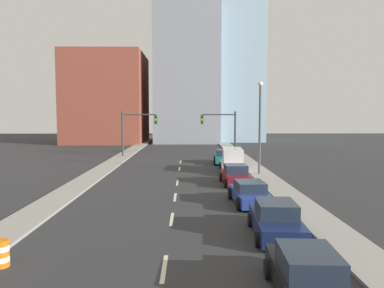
# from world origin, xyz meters

# --- Properties ---
(sidewalk_left) EXTENTS (2.07, 96.07, 0.14)m
(sidewalk_left) POSITION_xyz_m (-7.32, 48.04, 0.07)
(sidewalk_left) COLOR gray
(sidewalk_left) RESTS_ON ground
(sidewalk_right) EXTENTS (2.07, 96.07, 0.14)m
(sidewalk_right) POSITION_xyz_m (7.32, 48.04, 0.07)
(sidewalk_right) COLOR gray
(sidewalk_right) RESTS_ON ground
(lane_stripe_at_9m) EXTENTS (0.16, 2.40, 0.01)m
(lane_stripe_at_9m) POSITION_xyz_m (0.00, 9.47, 0.00)
(lane_stripe_at_9m) COLOR beige
(lane_stripe_at_9m) RESTS_ON ground
(lane_stripe_at_16m) EXTENTS (0.16, 2.40, 0.01)m
(lane_stripe_at_16m) POSITION_xyz_m (0.00, 15.62, 0.00)
(lane_stripe_at_16m) COLOR beige
(lane_stripe_at_16m) RESTS_ON ground
(lane_stripe_at_21m) EXTENTS (0.16, 2.40, 0.01)m
(lane_stripe_at_21m) POSITION_xyz_m (0.00, 20.66, 0.00)
(lane_stripe_at_21m) COLOR beige
(lane_stripe_at_21m) RESTS_ON ground
(lane_stripe_at_26m) EXTENTS (0.16, 2.40, 0.01)m
(lane_stripe_at_26m) POSITION_xyz_m (0.00, 25.75, 0.00)
(lane_stripe_at_26m) COLOR beige
(lane_stripe_at_26m) RESTS_ON ground
(lane_stripe_at_33m) EXTENTS (0.16, 2.40, 0.01)m
(lane_stripe_at_33m) POSITION_xyz_m (0.00, 33.11, 0.00)
(lane_stripe_at_33m) COLOR beige
(lane_stripe_at_33m) RESTS_ON ground
(lane_stripe_at_38m) EXTENTS (0.16, 2.40, 0.01)m
(lane_stripe_at_38m) POSITION_xyz_m (0.00, 38.47, 0.00)
(lane_stripe_at_38m) COLOR beige
(lane_stripe_at_38m) RESTS_ON ground
(building_brick_left) EXTENTS (14.00, 16.00, 16.59)m
(building_brick_left) POSITION_xyz_m (-14.41, 68.49, 8.30)
(building_brick_left) COLOR brown
(building_brick_left) RESTS_ON ground
(building_office_center) EXTENTS (12.00, 20.00, 25.30)m
(building_office_center) POSITION_xyz_m (0.64, 72.49, 12.65)
(building_office_center) COLOR gray
(building_office_center) RESTS_ON ground
(building_glass_right) EXTENTS (13.00, 20.00, 28.21)m
(building_glass_right) POSITION_xyz_m (9.00, 76.49, 14.10)
(building_glass_right) COLOR #99B7CC
(building_glass_right) RESTS_ON ground
(traffic_signal_left) EXTENTS (4.42, 0.35, 5.69)m
(traffic_signal_left) POSITION_xyz_m (-5.96, 43.25, 3.71)
(traffic_signal_left) COLOR #38383D
(traffic_signal_left) RESTS_ON ground
(traffic_signal_right) EXTENTS (4.42, 0.35, 5.69)m
(traffic_signal_right) POSITION_xyz_m (5.39, 43.25, 3.71)
(traffic_signal_right) COLOR #38383D
(traffic_signal_right) RESTS_ON ground
(traffic_barrel) EXTENTS (0.56, 0.56, 0.95)m
(traffic_barrel) POSITION_xyz_m (-5.74, 9.69, 0.47)
(traffic_barrel) COLOR orange
(traffic_barrel) RESTS_ON ground
(street_lamp) EXTENTS (0.44, 0.44, 8.16)m
(street_lamp) POSITION_xyz_m (7.08, 29.23, 4.74)
(street_lamp) COLOR #4C4C51
(street_lamp) RESTS_ON ground
(sedan_black) EXTENTS (2.25, 4.71, 1.48)m
(sedan_black) POSITION_xyz_m (4.28, 7.16, 0.67)
(sedan_black) COLOR black
(sedan_black) RESTS_ON ground
(sedan_navy) EXTENTS (2.34, 4.63, 1.54)m
(sedan_navy) POSITION_xyz_m (4.70, 12.90, 0.69)
(sedan_navy) COLOR #141E47
(sedan_navy) RESTS_ON ground
(sedan_blue) EXTENTS (2.30, 4.58, 1.36)m
(sedan_blue) POSITION_xyz_m (4.53, 18.76, 0.64)
(sedan_blue) COLOR navy
(sedan_blue) RESTS_ON ground
(sedan_maroon) EXTENTS (2.25, 4.38, 1.50)m
(sedan_maroon) POSITION_xyz_m (4.48, 25.15, 0.68)
(sedan_maroon) COLOR maroon
(sedan_maroon) RESTS_ON ground
(box_truck_white) EXTENTS (2.50, 6.07, 2.20)m
(box_truck_white) POSITION_xyz_m (4.93, 31.11, 1.03)
(box_truck_white) COLOR silver
(box_truck_white) RESTS_ON ground
(sedan_teal) EXTENTS (2.24, 4.46, 1.51)m
(sedan_teal) POSITION_xyz_m (4.67, 37.07, 0.69)
(sedan_teal) COLOR #196B75
(sedan_teal) RESTS_ON ground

